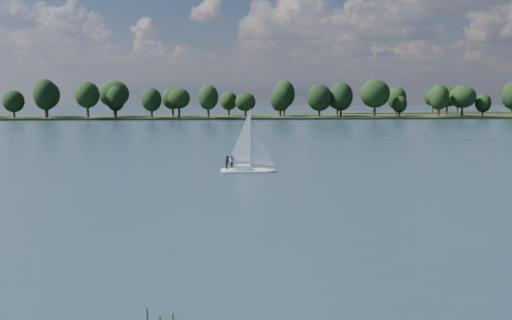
{
  "coord_description": "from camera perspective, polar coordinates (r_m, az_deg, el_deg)",
  "views": [
    {
      "loc": [
        -12.61,
        -28.85,
        10.3
      ],
      "look_at": [
        -7.78,
        37.31,
        2.5
      ],
      "focal_mm": 40.0,
      "sensor_mm": 36.0,
      "label": 1
    }
  ],
  "objects": [
    {
      "name": "ground",
      "position": [
        129.88,
        1.41,
        2.15
      ],
      "size": [
        700.0,
        700.0,
        0.0
      ],
      "primitive_type": "plane",
      "color": "#233342",
      "rests_on": "ground"
    },
    {
      "name": "far_shore",
      "position": [
        241.4,
        -1.18,
        4.26
      ],
      "size": [
        660.0,
        40.0,
        1.5
      ],
      "primitive_type": "cube",
      "color": "black",
      "rests_on": "ground"
    },
    {
      "name": "sailboat",
      "position": [
        73.99,
        -1.09,
        0.61
      ],
      "size": [
        6.67,
        1.95,
        8.74
      ],
      "rotation": [
        0.0,
        0.0,
        0.01
      ],
      "color": "white",
      "rests_on": "ground"
    },
    {
      "name": "treeline",
      "position": [
        236.96,
        -3.86,
        6.17
      ],
      "size": [
        562.67,
        73.82,
        17.68
      ],
      "color": "black",
      "rests_on": "ground"
    }
  ]
}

